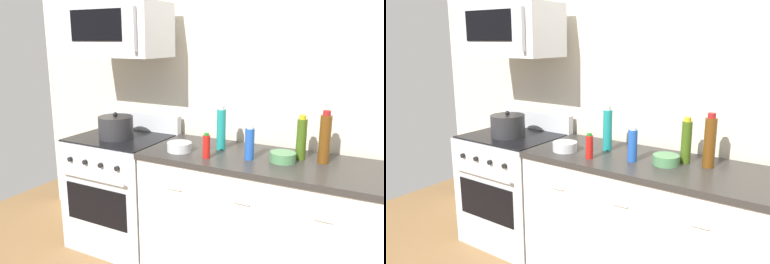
% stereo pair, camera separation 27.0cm
% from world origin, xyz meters
% --- Properties ---
extents(back_wall, '(5.16, 0.10, 2.70)m').
position_xyz_m(back_wall, '(0.00, 0.41, 1.35)').
color(back_wall, beige).
rests_on(back_wall, ground_plane).
extents(counter_unit, '(2.07, 0.66, 0.92)m').
position_xyz_m(counter_unit, '(-0.00, -0.00, 0.46)').
color(counter_unit, white).
rests_on(counter_unit, ground_plane).
extents(range_oven, '(0.76, 0.69, 1.07)m').
position_xyz_m(range_oven, '(-1.41, 0.00, 0.47)').
color(range_oven, '#B7BABF').
rests_on(range_oven, ground_plane).
extents(microwave, '(0.74, 0.44, 0.40)m').
position_xyz_m(microwave, '(-1.41, 0.05, 1.75)').
color(microwave, '#B7BABF').
extents(bottle_hot_sauce_red, '(0.05, 0.05, 0.17)m').
position_xyz_m(bottle_hot_sauce_red, '(-0.55, -0.17, 1.00)').
color(bottle_hot_sauce_red, '#B21914').
rests_on(bottle_hot_sauce_red, countertop_slab).
extents(bottle_sparkling_teal, '(0.06, 0.06, 0.32)m').
position_xyz_m(bottle_sparkling_teal, '(-0.55, 0.07, 1.07)').
color(bottle_sparkling_teal, '#197F7A').
rests_on(bottle_sparkling_teal, countertop_slab).
extents(bottle_soda_blue, '(0.06, 0.06, 0.23)m').
position_xyz_m(bottle_soda_blue, '(-0.29, -0.07, 1.03)').
color(bottle_soda_blue, '#1E4CA5').
rests_on(bottle_soda_blue, countertop_slab).
extents(bottle_olive_oil, '(0.06, 0.06, 0.29)m').
position_xyz_m(bottle_olive_oil, '(-0.00, 0.09, 1.06)').
color(bottle_olive_oil, '#385114').
rests_on(bottle_olive_oil, countertop_slab).
extents(bottle_wine_amber, '(0.07, 0.07, 0.34)m').
position_xyz_m(bottle_wine_amber, '(0.14, 0.09, 1.08)').
color(bottle_wine_amber, '#59330F').
rests_on(bottle_wine_amber, countertop_slab).
extents(bowl_steel_prep, '(0.17, 0.17, 0.06)m').
position_xyz_m(bowl_steel_prep, '(-0.79, -0.12, 0.95)').
color(bowl_steel_prep, '#B2B5BA').
rests_on(bowl_steel_prep, countertop_slab).
extents(bowl_green_glaze, '(0.17, 0.17, 0.06)m').
position_xyz_m(bowl_green_glaze, '(-0.09, -0.01, 0.95)').
color(bowl_green_glaze, '#477A4C').
rests_on(bowl_green_glaze, countertop_slab).
extents(stockpot, '(0.27, 0.27, 0.21)m').
position_xyz_m(stockpot, '(-1.41, -0.05, 1.01)').
color(stockpot, '#262628').
rests_on(stockpot, range_oven).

